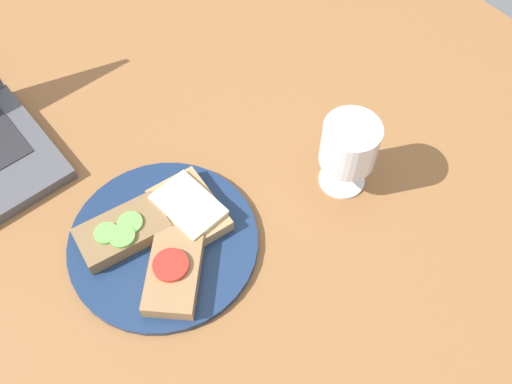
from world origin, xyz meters
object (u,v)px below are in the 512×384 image
(plate, at_px, (164,243))
(wine_glass, at_px, (349,147))
(sandwich_with_tomato, at_px, (174,271))
(sandwich_with_cucumber, at_px, (122,232))
(sandwich_with_cheese, at_px, (189,209))

(plate, xyz_separation_m, wine_glass, (0.26, -0.08, 0.07))
(wine_glass, bearing_deg, sandwich_with_tomato, 174.12)
(sandwich_with_cucumber, bearing_deg, sandwich_with_cheese, -17.73)
(plate, xyz_separation_m, sandwich_with_cheese, (0.05, 0.01, 0.02))
(plate, xyz_separation_m, sandwich_with_cucumber, (-0.04, 0.04, 0.02))
(plate, bearing_deg, wine_glass, -17.08)
(sandwich_with_tomato, distance_m, sandwich_with_cheese, 0.09)
(sandwich_with_cheese, distance_m, wine_glass, 0.23)
(plate, bearing_deg, sandwich_with_tomato, -108.15)
(sandwich_with_cheese, height_order, wine_glass, wine_glass)
(wine_glass, bearing_deg, plate, 162.92)
(sandwich_with_tomato, distance_m, sandwich_with_cucumber, 0.09)
(sandwich_with_tomato, bearing_deg, plate, 71.85)
(plate, xyz_separation_m, sandwich_with_tomato, (-0.02, -0.05, 0.02))
(plate, distance_m, wine_glass, 0.28)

